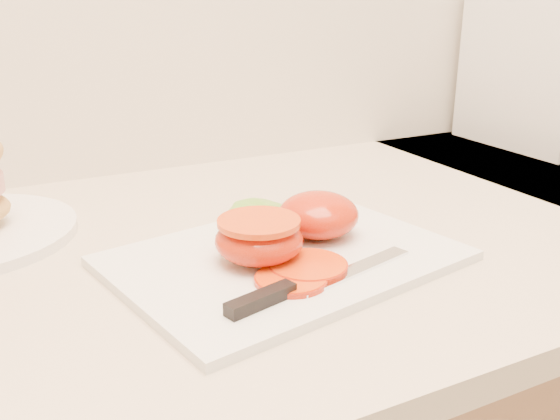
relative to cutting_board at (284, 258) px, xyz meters
name	(u,v)px	position (x,y,z in m)	size (l,w,h in m)	color
cutting_board	(284,258)	(0.00, 0.00, 0.00)	(0.34, 0.25, 0.01)	silver
tomato_half_dome	(318,215)	(0.06, 0.03, 0.03)	(0.09, 0.09, 0.05)	red
tomato_half_cut	(259,238)	(-0.03, 0.00, 0.03)	(0.09, 0.09, 0.04)	red
tomato_slice_0	(308,266)	(0.00, -0.04, 0.01)	(0.08, 0.08, 0.01)	#E25D13
tomato_slice_1	(291,279)	(-0.03, -0.06, 0.01)	(0.07, 0.07, 0.01)	#E25D13
lettuce_leaf_0	(263,217)	(0.01, 0.08, 0.02)	(0.11, 0.08, 0.02)	#80B32F
knife	(300,287)	(-0.03, -0.08, 0.01)	(0.22, 0.07, 0.01)	silver
appliance	(551,60)	(0.67, 0.26, 0.15)	(0.20, 0.25, 0.30)	silver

